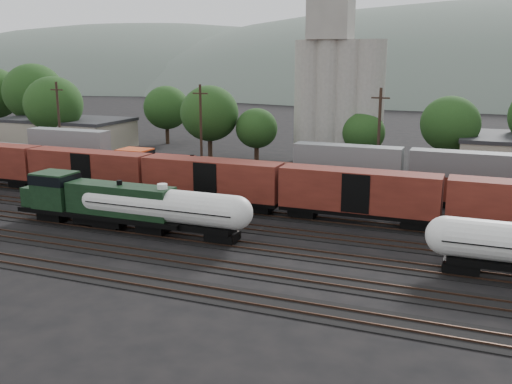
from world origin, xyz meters
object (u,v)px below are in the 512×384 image
at_px(green_locomotive, 93,200).
at_px(orange_locomotive, 169,170).
at_px(tank_car_a, 163,207).
at_px(grain_silo, 337,87).

bearing_deg(green_locomotive, orange_locomotive, 92.61).
bearing_deg(tank_car_a, orange_locomotive, 118.59).
bearing_deg(grain_silo, tank_car_a, -97.28).
xyz_separation_m(green_locomotive, tank_car_a, (7.49, -0.00, 0.02)).
height_order(green_locomotive, tank_car_a, green_locomotive).
distance_m(green_locomotive, orange_locomotive, 15.02).
bearing_deg(tank_car_a, green_locomotive, 180.00).
distance_m(green_locomotive, tank_car_a, 7.49).
height_order(tank_car_a, grain_silo, grain_silo).
relative_size(orange_locomotive, grain_silo, 0.63).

